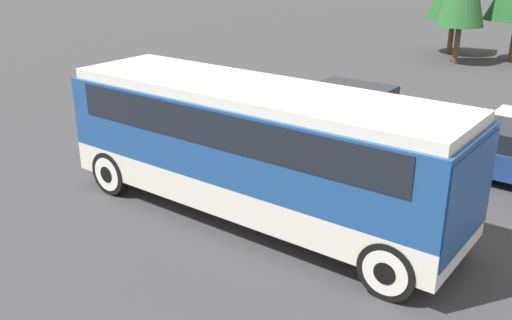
% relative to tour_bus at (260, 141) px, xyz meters
% --- Properties ---
extents(ground_plane, '(120.00, 120.00, 0.00)m').
position_rel_tour_bus_xyz_m(ground_plane, '(-0.10, -0.00, -1.80)').
color(ground_plane, '#38383A').
extents(tour_bus, '(9.17, 2.62, 2.98)m').
position_rel_tour_bus_xyz_m(tour_bus, '(0.00, 0.00, 0.00)').
color(tour_bus, silver).
rests_on(tour_bus, ground_plane).
extents(parked_car_near, '(4.78, 1.81, 1.39)m').
position_rel_tour_bus_xyz_m(parked_car_near, '(-1.42, 7.31, -1.09)').
color(parked_car_near, '#2D5638').
rests_on(parked_car_near, ground_plane).
extents(parked_car_far, '(4.01, 1.98, 1.41)m').
position_rel_tour_bus_xyz_m(parked_car_far, '(3.41, 5.64, -1.09)').
color(parked_car_far, navy).
rests_on(parked_car_far, ground_plane).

